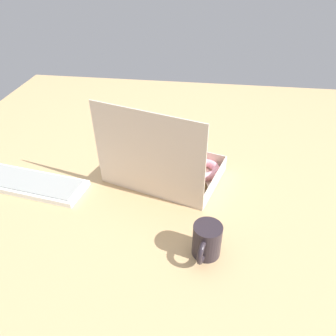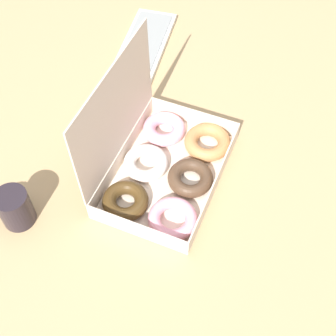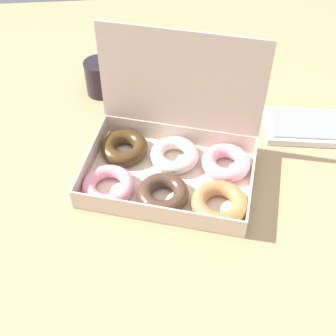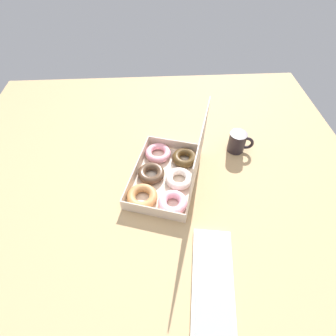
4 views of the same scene
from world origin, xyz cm
name	(u,v)px [view 2 (image 2 of 4)]	position (x,y,z in cm)	size (l,w,h in cm)	color
ground_plane	(184,161)	(0.00, 0.00, -1.00)	(180.00, 180.00, 2.00)	tan
donut_box	(164,164)	(-4.83, 4.77, 3.60)	(43.51, 35.86, 30.90)	beige
keyboard	(142,51)	(39.89, 16.38, 1.06)	(40.80, 18.69, 2.20)	white
coffee_mug	(13,207)	(-21.48, 37.92, 4.98)	(7.75, 11.39, 9.71)	#282027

